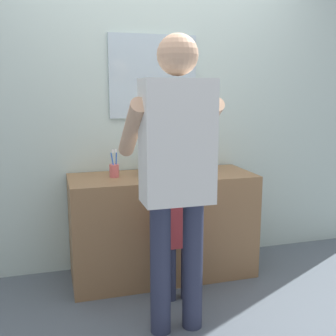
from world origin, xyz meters
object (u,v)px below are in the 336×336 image
(child_toddler, at_px, (178,229))
(adult_parent, at_px, (176,160))
(soap_bottle, at_px, (210,163))
(toothbrush_cup, at_px, (114,170))

(child_toddler, bearing_deg, adult_parent, -109.93)
(soap_bottle, relative_size, child_toddler, 0.19)
(toothbrush_cup, bearing_deg, adult_parent, -72.34)
(adult_parent, bearing_deg, toothbrush_cup, 107.66)
(child_toddler, relative_size, adult_parent, 0.49)
(soap_bottle, height_order, child_toddler, soap_bottle)
(child_toddler, bearing_deg, soap_bottle, 46.45)
(soap_bottle, xyz_separation_m, adult_parent, (-0.51, -0.74, 0.17))
(toothbrush_cup, bearing_deg, child_toddler, -49.97)
(toothbrush_cup, relative_size, soap_bottle, 1.25)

